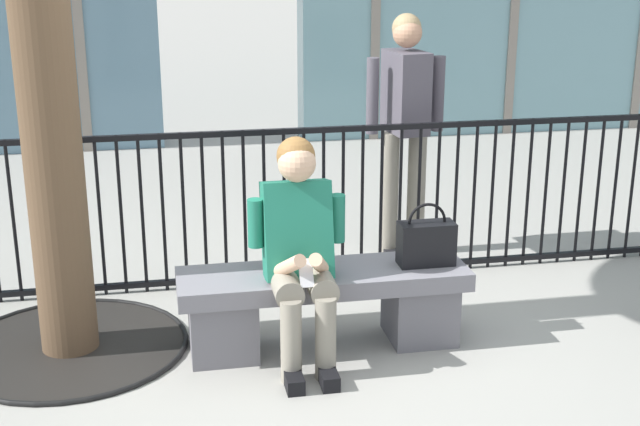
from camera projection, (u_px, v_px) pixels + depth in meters
ground_plane at (323, 345)px, 4.92m from camera, size 60.00×60.00×0.00m
stone_bench at (323, 301)px, 4.84m from camera, size 1.60×0.44×0.45m
seated_person_with_phone at (300, 246)px, 4.58m from camera, size 0.52×0.66×1.21m
handbag_on_bench at (426, 242)px, 4.84m from camera, size 0.31×0.14×0.36m
bystander_at_railing at (405, 118)px, 6.05m from camera, size 0.55×0.41×1.71m
plaza_railing at (294, 205)px, 5.69m from camera, size 7.94×0.04×1.04m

